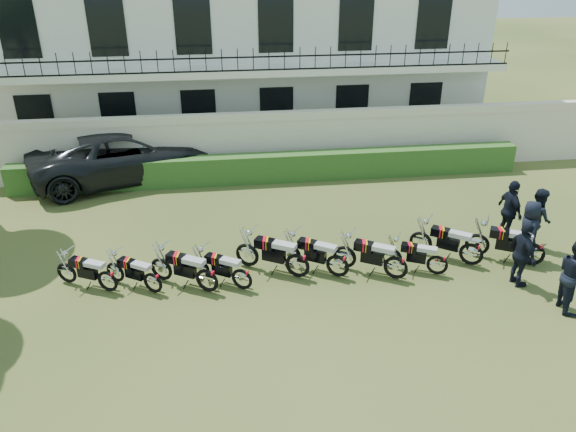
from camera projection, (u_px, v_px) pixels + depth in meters
name	position (u px, v px, depth m)	size (l,w,h in m)	color
ground	(262.00, 296.00, 13.64)	(100.00, 100.00, 0.00)	#37481C
perimeter_wall	(242.00, 144.00, 20.23)	(30.00, 0.35, 2.30)	beige
hedge	(272.00, 168.00, 19.93)	(18.00, 0.60, 1.00)	#244B1B
building	(232.00, 44.00, 24.40)	(20.40, 9.60, 7.40)	silver
motorcycle_0	(107.00, 276.00, 13.62)	(1.62, 0.89, 0.96)	black
motorcycle_1	(152.00, 278.00, 13.57)	(1.48, 0.98, 0.93)	black
motorcycle_2	(207.00, 275.00, 13.58)	(1.72, 1.07, 1.06)	black
motorcycle_3	(242.00, 274.00, 13.70)	(1.55, 0.98, 0.96)	black
motorcycle_4	(298.00, 260.00, 14.16)	(1.85, 1.12, 1.13)	black
motorcycle_5	(338.00, 261.00, 14.19)	(1.69, 1.13, 1.06)	black
motorcycle_6	(396.00, 262.00, 14.10)	(1.75, 1.10, 1.08)	black
motorcycle_7	(438.00, 260.00, 14.32)	(1.57, 0.86, 0.93)	black
motorcycle_8	(472.00, 249.00, 14.71)	(1.67, 1.25, 1.09)	black
motorcycle_9	(533.00, 249.00, 14.70)	(1.83, 1.09, 1.11)	black
suv	(125.00, 155.00, 19.98)	(3.01, 6.52, 1.81)	black
officer_1	(575.00, 275.00, 12.82)	(0.88, 0.69, 1.81)	black
officer_2	(522.00, 255.00, 13.73)	(1.01, 0.42, 1.72)	black
officer_3	(528.00, 231.00, 14.90)	(0.83, 0.54, 1.69)	black
officer_4	(537.00, 218.00, 15.52)	(0.85, 0.66, 1.74)	black
officer_5	(510.00, 211.00, 15.83)	(1.06, 0.44, 1.81)	black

